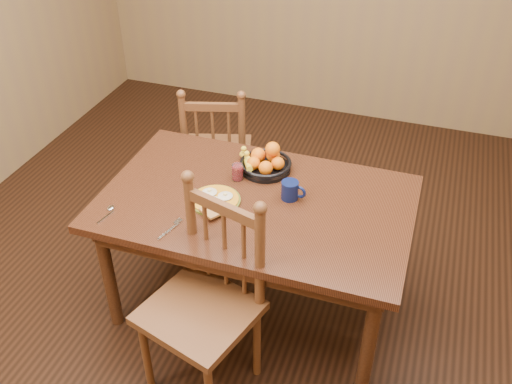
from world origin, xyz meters
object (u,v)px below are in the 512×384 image
(breakfast_plate, at_px, (215,200))
(chair_near, at_px, (205,303))
(chair_far, at_px, (217,153))
(fruit_bowl, at_px, (265,162))
(dining_table, at_px, (256,213))
(coffee_mug, at_px, (291,190))

(breakfast_plate, bearing_deg, chair_near, -74.65)
(chair_far, bearing_deg, chair_near, 93.10)
(chair_near, distance_m, fruit_bowl, 0.89)
(dining_table, height_order, breakfast_plate, breakfast_plate)
(dining_table, relative_size, coffee_mug, 11.95)
(fruit_bowl, bearing_deg, chair_far, 135.99)
(chair_far, distance_m, breakfast_plate, 0.96)
(breakfast_plate, height_order, fruit_bowl, fruit_bowl)
(chair_far, xyz_separation_m, coffee_mug, (0.70, -0.69, 0.32))
(coffee_mug, bearing_deg, chair_far, 135.45)
(breakfast_plate, bearing_deg, coffee_mug, 23.55)
(coffee_mug, distance_m, fruit_bowl, 0.30)
(dining_table, height_order, chair_near, chair_near)
(chair_far, height_order, chair_near, chair_near)
(dining_table, bearing_deg, coffee_mug, 23.35)
(chair_near, bearing_deg, fruit_bowl, 105.13)
(breakfast_plate, bearing_deg, fruit_bowl, 67.99)
(chair_near, bearing_deg, dining_table, 99.93)
(chair_near, xyz_separation_m, breakfast_plate, (-0.13, 0.47, 0.24))
(coffee_mug, height_order, fruit_bowl, fruit_bowl)
(chair_far, bearing_deg, dining_table, 108.53)
(breakfast_plate, distance_m, coffee_mug, 0.39)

